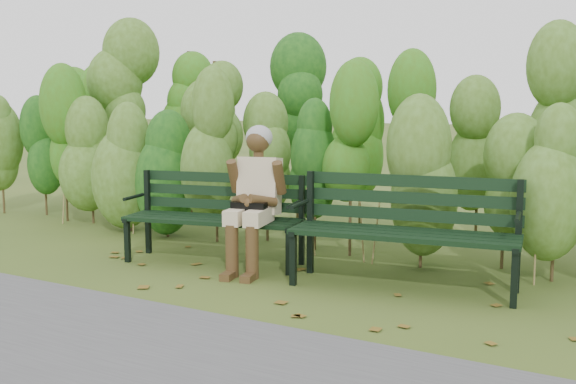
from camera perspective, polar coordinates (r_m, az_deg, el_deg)
The scene contains 7 objects.
ground at distance 5.85m, azimuth -1.70°, elevation -7.71°, with size 80.00×80.00×0.00m, color #3F551F.
footpath at distance 4.22m, azimuth -17.80°, elevation -14.24°, with size 60.00×2.50×0.01m, color #474749.
hedge_band at distance 7.30m, azimuth 5.85°, elevation 5.35°, with size 11.04×1.67×2.42m.
leaf_litter at distance 5.59m, azimuth 1.46°, elevation -8.42°, with size 5.86×2.12×0.01m.
bench_left at distance 6.56m, azimuth -6.02°, elevation -1.53°, with size 1.80×0.90×0.86m.
bench_right at distance 5.73m, azimuth 9.96°, elevation -2.52°, with size 1.93×0.87×0.93m.
seated_woman at distance 6.19m, azimuth -2.86°, elevation 0.16°, with size 0.57×0.84×1.33m.
Camera 1 is at (2.91, -4.83, 1.56)m, focal length 42.00 mm.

